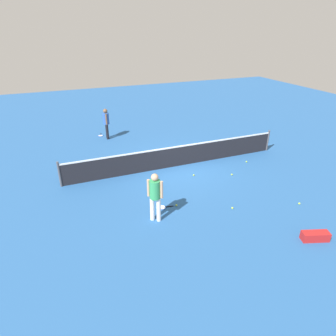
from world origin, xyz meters
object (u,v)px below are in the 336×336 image
Objects in this scene: tennis_ball_midcourt at (299,204)px; tennis_ball_baseline at (246,162)px; player_near_side at (155,194)px; tennis_racket_far_player at (101,135)px; player_far_side at (106,121)px; equipment_bag at (316,236)px; tennis_racket_near_player at (162,207)px; tennis_ball_by_net at (232,175)px; tennis_ball_stray_left at (232,208)px; tennis_ball_stray_right at (194,175)px; tennis_ball_near_player at (176,205)px.

tennis_ball_midcourt and tennis_ball_baseline have the same top height.
tennis_racket_far_player is (-0.21, 8.88, -1.00)m from player_near_side.
equipment_bag is (4.00, -10.99, -0.87)m from player_far_side.
tennis_ball_baseline reaches higher than tennis_racket_near_player.
tennis_ball_by_net is at bearing 89.90° from equipment_bag.
tennis_racket_near_player is 9.17× the size of tennis_ball_midcourt.
player_near_side reaches higher than tennis_ball_stray_left.
player_near_side reaches higher than tennis_ball_by_net.
tennis_ball_midcourt is at bearing -61.82° from player_far_side.
tennis_ball_stray_right is (2.10, 1.74, 0.02)m from tennis_racket_near_player.
tennis_ball_stray_right is (2.77, -6.55, 0.02)m from tennis_racket_far_player.
tennis_ball_stray_right is (-2.52, 3.38, 0.00)m from tennis_ball_midcourt.
tennis_ball_near_player is 2.44m from tennis_ball_stray_right.
player_near_side is at bearing 171.69° from tennis_ball_stray_left.
player_far_side reaches higher than tennis_ball_midcourt.
tennis_ball_stray_left reaches higher than tennis_racket_far_player.
tennis_ball_stray_left reaches higher than tennis_racket_near_player.
tennis_ball_by_net is 1.61m from tennis_ball_baseline.
player_near_side is at bearing -127.93° from tennis_racket_near_player.
tennis_ball_by_net is 1.00× the size of tennis_ball_stray_right.
player_near_side is 6.14m from tennis_ball_baseline.
player_far_side reaches higher than tennis_ball_near_player.
tennis_ball_midcourt and tennis_ball_stray_right have the same top height.
tennis_racket_near_player and tennis_racket_far_player have the same top height.
tennis_ball_by_net is at bearing 23.49° from player_near_side.
tennis_ball_near_player and tennis_ball_baseline have the same top height.
tennis_ball_stray_right is (2.47, -5.93, -0.98)m from player_far_side.
tennis_ball_baseline is (5.37, -5.63, -0.98)m from player_far_side.
tennis_ball_stray_right is at bearing 39.70° from tennis_racket_near_player.
player_near_side is 3.60m from tennis_ball_stray_right.
player_near_side reaches higher than tennis_racket_near_player.
tennis_ball_midcourt and tennis_ball_stray_left have the same top height.
tennis_ball_baseline is at bearing 75.66° from equipment_bag.
tennis_ball_by_net is 2.99m from tennis_ball_midcourt.
equipment_bag is at bearing -90.10° from tennis_ball_by_net.
tennis_racket_far_player is 9.19× the size of tennis_ball_near_player.
tennis_ball_midcourt is at bearing -19.56° from tennis_racket_near_player.
tennis_racket_far_player is (-0.67, 8.29, 0.00)m from tennis_racket_near_player.
tennis_ball_near_player is at bearing -82.05° from tennis_racket_far_player.
tennis_ball_stray_left is at bearing -122.67° from tennis_ball_by_net.
tennis_ball_by_net is (4.30, -7.10, 0.02)m from tennis_racket_far_player.
tennis_racket_far_player is at bearing 94.63° from tennis_racket_near_player.
tennis_ball_midcourt is (4.99, -9.32, -0.98)m from player_far_side.
player_far_side reaches higher than tennis_ball_by_net.
tennis_racket_far_player is at bearing 91.35° from player_near_side.
tennis_ball_stray_right is 5.28m from equipment_bag.
tennis_ball_midcourt is at bearing -70.76° from tennis_ball_by_net.
player_near_side is at bearing -156.51° from tennis_ball_by_net.
tennis_ball_by_net and tennis_ball_midcourt have the same top height.
tennis_ball_near_player is at bearing -83.60° from player_far_side.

